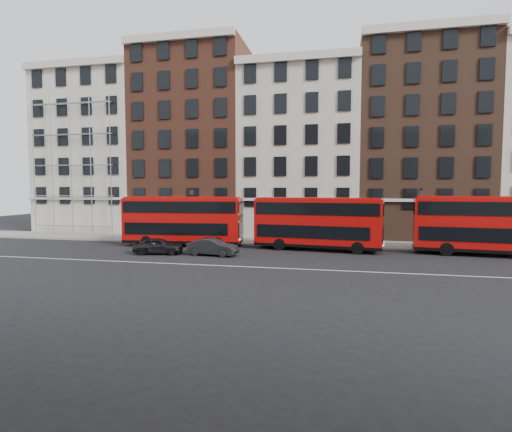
% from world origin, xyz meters
% --- Properties ---
extents(ground, '(120.00, 120.00, 0.00)m').
position_xyz_m(ground, '(0.00, 0.00, 0.00)').
color(ground, black).
rests_on(ground, ground).
extents(pavement, '(80.00, 5.00, 0.15)m').
position_xyz_m(pavement, '(0.00, 10.50, 0.07)').
color(pavement, gray).
rests_on(pavement, ground).
extents(kerb, '(80.00, 0.30, 0.16)m').
position_xyz_m(kerb, '(0.00, 8.00, 0.08)').
color(kerb, gray).
rests_on(kerb, ground).
extents(road_centre_line, '(70.00, 0.12, 0.01)m').
position_xyz_m(road_centre_line, '(0.00, -2.00, 0.01)').
color(road_centre_line, white).
rests_on(road_centre_line, ground).
extents(building_terrace, '(64.00, 11.95, 22.00)m').
position_xyz_m(building_terrace, '(-0.31, 17.88, 10.24)').
color(building_terrace, '#BDB7A3').
rests_on(building_terrace, ground).
extents(bus_b, '(11.11, 3.53, 4.59)m').
position_xyz_m(bus_b, '(-9.78, 6.49, 2.46)').
color(bus_b, '#AF0A08').
rests_on(bus_b, ground).
extents(bus_c, '(11.10, 3.90, 4.57)m').
position_xyz_m(bus_c, '(2.63, 6.49, 2.45)').
color(bus_c, '#AF0A08').
rests_on(bus_c, ground).
extents(bus_d, '(11.51, 3.92, 4.74)m').
position_xyz_m(bus_d, '(16.17, 6.49, 2.54)').
color(bus_d, '#AF0A08').
rests_on(bus_d, ground).
extents(car_rear, '(4.20, 2.24, 1.36)m').
position_xyz_m(car_rear, '(-9.92, 1.65, 0.68)').
color(car_rear, black).
rests_on(car_rear, ground).
extents(car_front, '(4.24, 1.88, 1.35)m').
position_xyz_m(car_front, '(-5.38, 1.95, 0.68)').
color(car_front, '#242427').
rests_on(car_front, ground).
extents(lamp_post_left, '(0.44, 0.44, 5.33)m').
position_xyz_m(lamp_post_left, '(-9.59, 8.32, 3.08)').
color(lamp_post_left, black).
rests_on(lamp_post_left, pavement).
extents(lamp_post_right, '(0.44, 0.44, 5.33)m').
position_xyz_m(lamp_post_right, '(11.38, 8.40, 3.08)').
color(lamp_post_right, black).
rests_on(lamp_post_right, pavement).
extents(iron_railings, '(6.60, 0.06, 1.00)m').
position_xyz_m(iron_railings, '(0.00, 12.70, 0.65)').
color(iron_railings, black).
rests_on(iron_railings, pavement).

